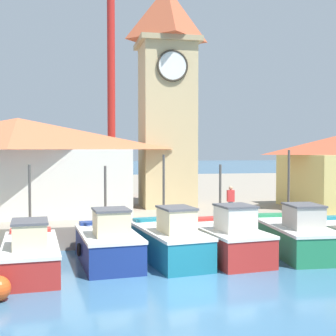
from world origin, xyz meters
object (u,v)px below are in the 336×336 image
object	(u,v)px
fishing_boat_left_inner	(30,254)
warehouse_left	(18,165)
port_crane_near	(112,76)
clock_tower	(167,90)
fishing_boat_center	(169,241)
dock_worker_near_tower	(231,202)
fishing_boat_mid_left	(108,244)
fishing_boat_right_inner	(295,236)
fishing_boat_mid_right	(227,239)

from	to	relation	value
fishing_boat_left_inner	warehouse_left	size ratio (longest dim) A/B	0.44
fishing_boat_left_inner	port_crane_near	distance (m)	19.25
clock_tower	port_crane_near	size ratio (longest dim) A/B	0.64
fishing_boat_center	dock_worker_near_tower	bearing A→B (deg)	43.33
fishing_boat_mid_left	fishing_boat_right_inner	world-z (taller)	fishing_boat_right_inner
fishing_boat_mid_right	dock_worker_near_tower	distance (m)	4.12
fishing_boat_mid_right	warehouse_left	size ratio (longest dim) A/B	0.42
fishing_boat_right_inner	dock_worker_near_tower	xyz separation A→B (m)	(-1.68, 3.43, 1.10)
clock_tower	dock_worker_near_tower	size ratio (longest dim) A/B	8.99
fishing_boat_center	fishing_boat_mid_left	bearing A→B (deg)	-179.52
fishing_boat_mid_left	fishing_boat_right_inner	size ratio (longest dim) A/B	0.87
fishing_boat_right_inner	dock_worker_near_tower	world-z (taller)	fishing_boat_right_inner
port_crane_near	dock_worker_near_tower	distance (m)	15.17
fishing_boat_left_inner	dock_worker_near_tower	world-z (taller)	fishing_boat_left_inner
fishing_boat_center	fishing_boat_left_inner	bearing A→B (deg)	-171.62
fishing_boat_mid_left	dock_worker_near_tower	bearing A→B (deg)	30.04
fishing_boat_mid_left	fishing_boat_center	xyz separation A→B (m)	(2.43, 0.02, 0.01)
fishing_boat_mid_left	port_crane_near	size ratio (longest dim) A/B	0.21
fishing_boat_center	clock_tower	world-z (taller)	clock_tower
fishing_boat_left_inner	port_crane_near	bearing A→B (deg)	75.30
fishing_boat_mid_right	port_crane_near	xyz separation A→B (m)	(-3.30, 15.83, 8.86)
fishing_boat_center	fishing_boat_right_inner	bearing A→B (deg)	1.55
fishing_boat_right_inner	dock_worker_near_tower	distance (m)	3.97
fishing_boat_center	dock_worker_near_tower	distance (m)	5.33
clock_tower	warehouse_left	distance (m)	9.51
fishing_boat_left_inner	fishing_boat_right_inner	size ratio (longest dim) A/B	0.97
fishing_boat_left_inner	fishing_boat_mid_right	bearing A→B (deg)	4.92
fishing_boat_right_inner	fishing_boat_mid_right	bearing A→B (deg)	-175.07
fishing_boat_left_inner	fishing_boat_mid_right	distance (m)	7.65
fishing_boat_mid_left	warehouse_left	xyz separation A→B (m)	(-4.14, 7.60, 2.83)
fishing_boat_right_inner	port_crane_near	world-z (taller)	port_crane_near
clock_tower	fishing_boat_mid_left	bearing A→B (deg)	-114.41
fishing_boat_mid_left	port_crane_near	bearing A→B (deg)	84.61
fishing_boat_mid_right	dock_worker_near_tower	xyz separation A→B (m)	(1.44, 3.70, 1.09)
fishing_boat_right_inner	warehouse_left	world-z (taller)	warehouse_left
fishing_boat_center	fishing_boat_mid_right	size ratio (longest dim) A/B	1.06
fishing_boat_left_inner	fishing_boat_mid_left	world-z (taller)	fishing_boat_left_inner
fishing_boat_mid_left	dock_worker_near_tower	world-z (taller)	fishing_boat_mid_left
fishing_boat_left_inner	warehouse_left	bearing A→B (deg)	98.87
warehouse_left	dock_worker_near_tower	world-z (taller)	warehouse_left
fishing_boat_mid_right	clock_tower	size ratio (longest dim) A/B	0.34
fishing_boat_center	dock_worker_near_tower	world-z (taller)	fishing_boat_center
fishing_boat_mid_right	clock_tower	xyz separation A→B (m)	(-0.61, 9.29, 7.14)
fishing_boat_mid_right	warehouse_left	bearing A→B (deg)	139.21
fishing_boat_mid_right	warehouse_left	xyz separation A→B (m)	(-8.92, 7.70, 2.82)
fishing_boat_center	clock_tower	size ratio (longest dim) A/B	0.36
fishing_boat_mid_left	fishing_boat_mid_right	bearing A→B (deg)	-1.21
warehouse_left	fishing_boat_mid_left	bearing A→B (deg)	-61.40
fishing_boat_right_inner	dock_worker_near_tower	size ratio (longest dim) A/B	3.32
fishing_boat_left_inner	warehouse_left	world-z (taller)	warehouse_left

